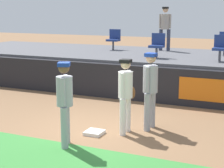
% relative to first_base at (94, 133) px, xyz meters
% --- Properties ---
extents(ground_plane, '(60.00, 60.00, 0.00)m').
position_rel_first_base_xyz_m(ground_plane, '(-0.17, 0.12, -0.04)').
color(ground_plane, '#846042').
extents(first_base, '(0.40, 0.40, 0.08)m').
position_rel_first_base_xyz_m(first_base, '(0.00, 0.00, 0.00)').
color(first_base, white).
rests_on(first_base, ground_plane).
extents(player_fielder_home, '(0.33, 0.54, 1.73)m').
position_rel_first_base_xyz_m(player_fielder_home, '(0.62, 0.38, 0.96)').
color(player_fielder_home, white).
rests_on(player_fielder_home, ground_plane).
extents(player_runner_visitor, '(0.36, 0.51, 1.84)m').
position_rel_first_base_xyz_m(player_runner_visitor, '(1.03, 0.91, 1.02)').
color(player_runner_visitor, '#9EA3AD').
rests_on(player_runner_visitor, ground_plane).
extents(player_coach_visitor, '(0.44, 0.46, 1.78)m').
position_rel_first_base_xyz_m(player_coach_visitor, '(-0.23, -0.88, 0.99)').
color(player_coach_visitor, '#9EA3AD').
rests_on(player_coach_visitor, ground_plane).
extents(field_wall, '(18.00, 0.26, 1.11)m').
position_rel_first_base_xyz_m(field_wall, '(-0.16, 3.44, 0.52)').
color(field_wall, black).
rests_on(field_wall, ground_plane).
extents(bleacher_platform, '(18.00, 4.80, 1.20)m').
position_rel_first_base_xyz_m(bleacher_platform, '(-0.17, 6.01, 0.56)').
color(bleacher_platform, '#59595E').
rests_on(bleacher_platform, ground_plane).
extents(seat_front_right, '(0.45, 0.44, 0.84)m').
position_rel_first_base_xyz_m(seat_front_right, '(2.06, 4.88, 1.63)').
color(seat_front_right, '#4C4C51').
rests_on(seat_front_right, bleacher_platform).
extents(seat_front_center, '(0.47, 0.44, 0.84)m').
position_rel_first_base_xyz_m(seat_front_center, '(-0.04, 4.88, 1.63)').
color(seat_front_center, '#4C4C51').
rests_on(seat_front_center, bleacher_platform).
extents(seat_back_left, '(0.48, 0.44, 0.84)m').
position_rel_first_base_xyz_m(seat_back_left, '(-2.46, 6.68, 1.63)').
color(seat_back_left, '#4C4C51').
rests_on(seat_back_left, bleacher_platform).
extents(spectator_hooded, '(0.48, 0.38, 1.74)m').
position_rel_first_base_xyz_m(spectator_hooded, '(-0.46, 7.24, 2.17)').
color(spectator_hooded, '#33384C').
rests_on(spectator_hooded, bleacher_platform).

